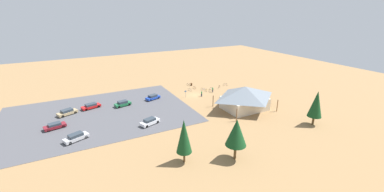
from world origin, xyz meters
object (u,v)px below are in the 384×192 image
lot_sign (186,93)px  visitor_at_bikes (202,94)px  trash_bin (191,84)px  bicycle_white_front_row (212,89)px  bicycle_orange_back_row (194,88)px  car_blue_by_curb (153,97)px  car_maroon_front_row (55,126)px  bicycle_silver_mid_cluster (190,90)px  bicycle_red_yard_center (219,87)px  pine_midwest (316,104)px  car_silver_end_stall (76,137)px  bicycle_blue_lone_east (203,89)px  bicycle_black_yard_right (189,85)px  bicycle_yellow_edge_north (208,91)px  visitor_by_pavilion (213,89)px  bicycle_purple_edge_south (225,85)px  car_white_second_row (150,122)px  car_red_back_corner (91,106)px  visitor_near_lot (230,91)px  car_tan_inner_stall (67,112)px  bike_pavilion (245,96)px  car_green_mid_lot (123,104)px  pine_far_west (184,136)px  pine_west (236,132)px

lot_sign → visitor_at_bikes: lot_sign is taller
lot_sign → visitor_at_bikes: 4.83m
trash_bin → bicycle_white_front_row: (-3.52, 7.33, -0.05)m
bicycle_orange_back_row → car_blue_by_curb: bearing=12.4°
car_maroon_front_row → bicycle_silver_mid_cluster: bearing=-165.4°
bicycle_red_yard_center → car_blue_by_curb: size_ratio=0.26×
bicycle_white_front_row → bicycle_red_yard_center: (-3.54, -1.05, -0.05)m
pine_midwest → car_silver_end_stall: bearing=-19.3°
bicycle_silver_mid_cluster → car_blue_by_curb: 13.13m
pine_midwest → bicycle_silver_mid_cluster: (13.64, -34.04, -4.52)m
bicycle_orange_back_row → car_maroon_front_row: bearing=15.4°
pine_midwest → bicycle_blue_lone_east: 34.22m
bicycle_black_yard_right → bicycle_silver_mid_cluster: bearing=66.3°
bicycle_yellow_edge_north → visitor_by_pavilion: size_ratio=0.85×
car_silver_end_stall → visitor_at_bikes: size_ratio=2.81×
bicycle_purple_edge_south → bicycle_red_yard_center: 3.42m
car_white_second_row → bicycle_purple_edge_south: bearing=-152.2°
bicycle_purple_edge_south → car_red_back_corner: (42.73, 0.80, 0.36)m
car_red_back_corner → bicycle_yellow_edge_north: bearing=176.5°
visitor_at_bikes → visitor_near_lot: (-8.48, 2.37, 0.05)m
bicycle_black_yard_right → bicycle_purple_edge_south: 12.39m
bicycle_white_front_row → car_tan_inner_stall: bearing=0.5°
bike_pavilion → car_silver_end_stall: bearing=-3.3°
bicycle_red_yard_center → car_silver_end_stall: car_silver_end_stall is taller
bike_pavilion → car_green_mid_lot: bike_pavilion is taller
bicycle_yellow_edge_north → bicycle_silver_mid_cluster: bearing=-35.6°
pine_midwest → car_maroon_front_row: bearing=-25.3°
pine_midwest → bicycle_purple_edge_south: (0.30, -33.64, -4.56)m
trash_bin → bicycle_blue_lone_east: size_ratio=0.60×
car_green_mid_lot → bike_pavilion: bearing=149.3°
car_green_mid_lot → visitor_by_pavilion: bearing=177.8°
trash_bin → car_maroon_front_row: (40.69, 14.62, 0.25)m
car_blue_by_curb → car_white_second_row: size_ratio=0.95×
car_silver_end_stall → visitor_near_lot: visitor_near_lot is taller
trash_bin → pine_midwest: bearing=105.3°
pine_midwest → bike_pavilion: bearing=-61.4°
pine_far_west → bicycle_blue_lone_east: (-22.08, -32.11, -4.54)m
lot_sign → car_white_second_row: size_ratio=0.46×
pine_west → bicycle_purple_edge_south: pine_west is taller
bicycle_yellow_edge_north → visitor_near_lot: size_ratio=0.80×
bicycle_purple_edge_south → car_white_second_row: (32.13, 16.92, 0.42)m
bicycle_blue_lone_east → bicycle_red_yard_center: 6.13m
car_silver_end_stall → car_white_second_row: car_white_second_row is taller
bicycle_white_front_row → visitor_at_bikes: visitor_at_bikes is taller
car_silver_end_stall → car_white_second_row: bearing=-179.6°
car_tan_inner_stall → visitor_near_lot: visitor_near_lot is taller
visitor_at_bikes → visitor_by_pavilion: size_ratio=1.03×
bicycle_blue_lone_east → car_tan_inner_stall: car_tan_inner_stall is taller
pine_far_west → bicycle_purple_edge_south: pine_far_west is taller
trash_bin → bicycle_yellow_edge_north: trash_bin is taller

